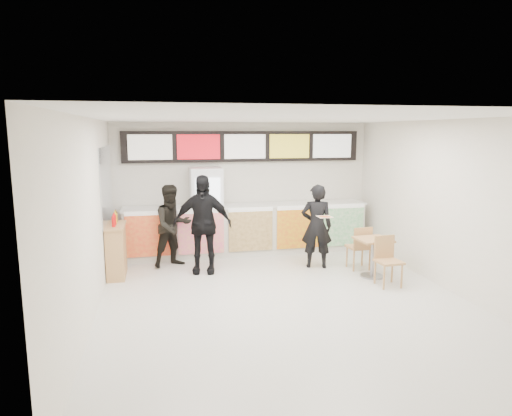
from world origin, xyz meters
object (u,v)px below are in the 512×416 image
object	(u,v)px
customer_main	(317,226)
customer_left	(173,226)
drinks_fridge	(207,212)
customer_mid	(202,224)
condiment_ledge	(116,250)
service_counter	(248,229)
cafe_table	(373,250)

from	to	relation	value
customer_main	customer_left	size ratio (longest dim) A/B	1.01
drinks_fridge	customer_mid	bearing A→B (deg)	-100.01
drinks_fridge	customer_left	size ratio (longest dim) A/B	1.17
drinks_fridge	customer_left	bearing A→B (deg)	-139.50
drinks_fridge	condiment_ledge	xyz separation A→B (m)	(-1.89, -1.13, -0.48)
customer_left	condiment_ledge	xyz separation A→B (m)	(-1.10, -0.46, -0.33)
service_counter	customer_mid	size ratio (longest dim) A/B	2.83
service_counter	customer_main	xyz separation A→B (m)	(1.17, -1.39, 0.30)
customer_mid	condiment_ledge	distance (m)	1.73
service_counter	cafe_table	distance (m)	3.01
condiment_ledge	drinks_fridge	bearing A→B (deg)	30.99
customer_mid	condiment_ledge	world-z (taller)	customer_mid
drinks_fridge	cafe_table	distance (m)	3.74
drinks_fridge	condiment_ledge	distance (m)	2.25
cafe_table	customer_mid	bearing A→B (deg)	158.56
service_counter	drinks_fridge	distance (m)	1.03
cafe_table	condiment_ledge	size ratio (longest dim) A/B	1.28
customer_main	condiment_ledge	world-z (taller)	customer_main
drinks_fridge	customer_left	xyz separation A→B (m)	(-0.78, -0.67, -0.14)
customer_left	customer_mid	xyz separation A→B (m)	(0.56, -0.57, 0.12)
drinks_fridge	condiment_ledge	size ratio (longest dim) A/B	1.63
condiment_ledge	cafe_table	bearing A→B (deg)	-12.89
customer_main	customer_left	world-z (taller)	customer_main
customer_main	cafe_table	distance (m)	1.24
cafe_table	drinks_fridge	bearing A→B (deg)	139.02
customer_mid	cafe_table	bearing A→B (deg)	-5.60
customer_main	customer_left	bearing A→B (deg)	2.19
drinks_fridge	customer_left	distance (m)	1.04
customer_left	drinks_fridge	bearing A→B (deg)	17.01
customer_main	cafe_table	size ratio (longest dim) A/B	1.11
customer_main	cafe_table	bearing A→B (deg)	151.93
service_counter	cafe_table	size ratio (longest dim) A/B	3.54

